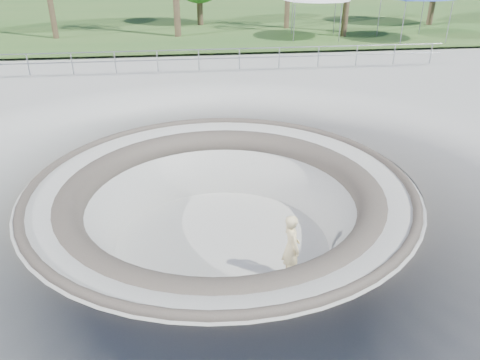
{
  "coord_description": "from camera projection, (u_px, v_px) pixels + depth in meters",
  "views": [
    {
      "loc": [
        -0.9,
        -11.08,
        5.71
      ],
      "look_at": [
        0.55,
        0.34,
        -0.1
      ],
      "focal_mm": 35.0,
      "sensor_mm": 36.0,
      "label": 1
    }
  ],
  "objects": [
    {
      "name": "ground",
      "position": [
        221.0,
        184.0,
        12.48
      ],
      "size": [
        180.0,
        180.0,
        0.0
      ],
      "primitive_type": "plane",
      "color": "#A9AAA4",
      "rests_on": "ground"
    },
    {
      "name": "skate_bowl",
      "position": [
        222.0,
        241.0,
        13.31
      ],
      "size": [
        14.0,
        14.0,
        4.1
      ],
      "color": "#A9AAA4",
      "rests_on": "ground"
    },
    {
      "name": "grass_strip",
      "position": [
        188.0,
        12.0,
        42.5
      ],
      "size": [
        180.0,
        36.0,
        0.12
      ],
      "color": "#305823",
      "rests_on": "ground"
    },
    {
      "name": "distant_hills",
      "position": [
        212.0,
        44.0,
        66.71
      ],
      "size": [
        103.2,
        45.0,
        28.6
      ],
      "color": "olive",
      "rests_on": "ground"
    },
    {
      "name": "safety_railing",
      "position": [
        199.0,
        60.0,
        22.8
      ],
      "size": [
        25.0,
        0.06,
        1.03
      ],
      "color": "gray",
      "rests_on": "ground"
    },
    {
      "name": "skateboard",
      "position": [
        289.0,
        276.0,
        11.88
      ],
      "size": [
        0.8,
        0.28,
        0.08
      ],
      "color": "brown",
      "rests_on": "ground"
    },
    {
      "name": "skater",
      "position": [
        291.0,
        247.0,
        11.48
      ],
      "size": [
        0.54,
        0.71,
        1.77
      ],
      "primitive_type": "imported",
      "rotation": [
        0.0,
        0.0,
        1.76
      ],
      "color": "beige",
      "rests_on": "skateboard"
    }
  ]
}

